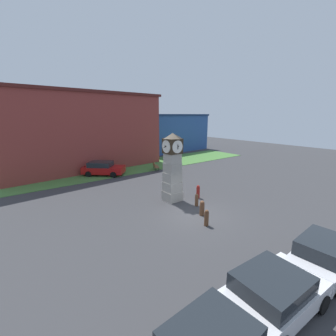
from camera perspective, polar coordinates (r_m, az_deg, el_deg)
ground_plane at (r=15.09m, az=6.99°, el=-11.76°), size 81.04×81.04×0.00m
clock_tower at (r=16.64m, az=1.12°, el=0.01°), size 1.55×1.48×5.11m
bollard_near_tower at (r=17.78m, az=7.65°, el=-5.95°), size 0.26×0.26×1.05m
bollard_mid_row at (r=16.31m, az=7.29°, el=-8.01°), size 0.24×0.24×0.92m
bollard_far_row at (r=14.92m, az=8.64°, el=-10.00°), size 0.31×0.31×0.99m
bollard_end_row at (r=13.66m, az=9.75°, el=-12.32°), size 0.26×0.26×1.00m
car_near_tower at (r=9.06m, az=25.37°, el=-26.52°), size 4.05×2.26×1.46m
car_by_building at (r=11.92m, az=34.81°, el=-17.38°), size 4.10×1.99×1.49m
car_far_lot at (r=25.18m, az=-16.17°, el=-0.06°), size 4.50×4.33×1.49m
bench at (r=26.47m, az=-3.23°, el=0.57°), size 1.17×1.67×0.90m
street_lamp_near_road at (r=29.75m, az=-7.45°, el=7.64°), size 0.50×0.24×5.96m
warehouse_blue_far at (r=31.28m, az=-22.51°, el=8.90°), size 19.53×13.33×8.96m
storefront_low_left at (r=41.42m, az=0.18°, el=9.04°), size 14.51×8.24×6.49m
grass_verge_far at (r=26.22m, az=-21.48°, el=-1.62°), size 48.62×6.59×0.04m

